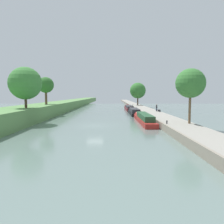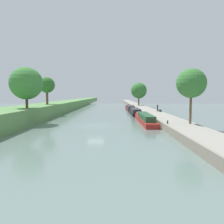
{
  "view_description": "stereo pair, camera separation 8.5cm",
  "coord_description": "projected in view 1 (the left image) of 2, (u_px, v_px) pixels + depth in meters",
  "views": [
    {
      "loc": [
        2.63,
        -32.49,
        4.77
      ],
      "look_at": [
        2.44,
        13.78,
        1.0
      ],
      "focal_mm": 34.3,
      "sensor_mm": 36.0,
      "label": 1
    },
    {
      "loc": [
        2.71,
        -32.48,
        4.77
      ],
      "look_at": [
        2.44,
        13.78,
        1.0
      ],
      "focal_mm": 34.3,
      "sensor_mm": 36.0,
      "label": 2
    }
  ],
  "objects": [
    {
      "name": "mooring_bollard_near",
      "position": [
        168.0,
        122.0,
        28.23
      ],
      "size": [
        0.16,
        0.16,
        0.45
      ],
      "color": "black",
      "rests_on": "right_towpath"
    },
    {
      "name": "stone_quay",
      "position": [
        158.0,
        123.0,
        32.7
      ],
      "size": [
        0.25,
        260.0,
        0.96
      ],
      "color": "gray",
      "rests_on": "ground_plane"
    },
    {
      "name": "tree_rightbank_midnear",
      "position": [
        139.0,
        91.0,
        78.53
      ],
      "size": [
        5.8,
        5.8,
        8.25
      ],
      "color": "#4C3828",
      "rests_on": "right_towpath"
    },
    {
      "name": "person_walking",
      "position": [
        157.0,
        108.0,
        49.56
      ],
      "size": [
        0.34,
        0.34,
        1.66
      ],
      "color": "#282D42",
      "rests_on": "right_towpath"
    },
    {
      "name": "left_grassy_bank",
      "position": [
        10.0,
        117.0,
        32.73
      ],
      "size": [
        7.11,
        260.0,
        2.58
      ],
      "color": "#5B894C",
      "rests_on": "ground_plane"
    },
    {
      "name": "right_towpath",
      "position": [
        172.0,
        123.0,
        32.69
      ],
      "size": [
        4.21,
        260.0,
        0.91
      ],
      "color": "gray",
      "rests_on": "ground_plane"
    },
    {
      "name": "park_bench",
      "position": [
        160.0,
        110.0,
        48.55
      ],
      "size": [
        0.44,
        1.5,
        0.47
      ],
      "color": "#333338",
      "rests_on": "right_towpath"
    },
    {
      "name": "narrowboat_red",
      "position": [
        145.0,
        119.0,
        36.85
      ],
      "size": [
        1.89,
        15.59,
        2.11
      ],
      "color": "maroon",
      "rests_on": "ground_plane"
    },
    {
      "name": "narrowboat_black",
      "position": [
        135.0,
        112.0,
        52.22
      ],
      "size": [
        2.19,
        12.98,
        2.21
      ],
      "color": "black",
      "rests_on": "ground_plane"
    },
    {
      "name": "ground_plane",
      "position": [
        96.0,
        126.0,
        32.78
      ],
      "size": [
        160.0,
        160.0,
        0.0
      ],
      "primitive_type": "plane",
      "color": "slate"
    },
    {
      "name": "narrowboat_maroon",
      "position": [
        130.0,
        108.0,
        67.12
      ],
      "size": [
        2.2,
        15.73,
        2.09
      ],
      "color": "maroon",
      "rests_on": "ground_plane"
    },
    {
      "name": "tree_rightbank_near",
      "position": [
        191.0,
        83.0,
        28.1
      ],
      "size": [
        3.88,
        3.88,
        7.3
      ],
      "color": "brown",
      "rests_on": "right_towpath"
    },
    {
      "name": "tree_leftbank_downstream",
      "position": [
        26.0,
        83.0,
        34.19
      ],
      "size": [
        5.21,
        5.21,
        6.6
      ],
      "color": "#4C3828",
      "rests_on": "left_grassy_bank"
    },
    {
      "name": "mooring_bollard_far",
      "position": [
        134.0,
        105.0,
        74.24
      ],
      "size": [
        0.16,
        0.16,
        0.45
      ],
      "color": "black",
      "rests_on": "right_towpath"
    },
    {
      "name": "tree_leftbank_upstream",
      "position": [
        47.0,
        85.0,
        48.13
      ],
      "size": [
        3.56,
        3.56,
        6.14
      ],
      "color": "brown",
      "rests_on": "left_grassy_bank"
    }
  ]
}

